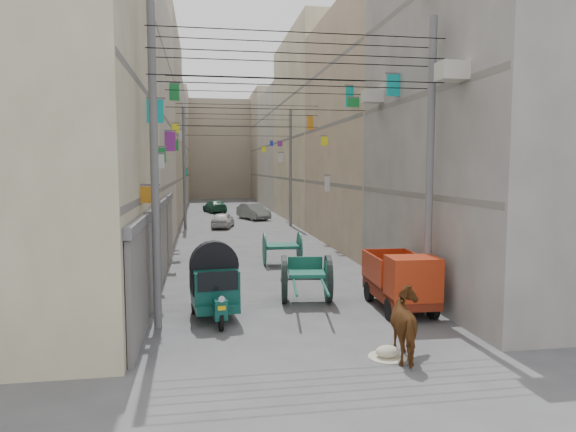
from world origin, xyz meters
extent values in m
cube|color=#68635D|center=(-4.12, 8.00, 3.20)|extent=(0.25, 9.80, 0.18)
cube|color=#68635D|center=(-4.12, 8.00, 6.20)|extent=(0.25, 9.80, 0.18)
cube|color=#B2A998|center=(-8.00, 19.00, 6.00)|extent=(8.00, 12.00, 12.00)
cube|color=#68635D|center=(-4.12, 19.00, 3.20)|extent=(0.25, 11.76, 0.18)
cube|color=#68635D|center=(-4.12, 19.00, 6.20)|extent=(0.25, 11.76, 0.18)
cube|color=#68635D|center=(-4.12, 19.00, 9.20)|extent=(0.25, 11.76, 0.18)
cube|color=gray|center=(-8.00, 32.00, 7.00)|extent=(8.00, 14.00, 14.00)
cube|color=#68635D|center=(-4.12, 32.00, 3.20)|extent=(0.25, 13.72, 0.18)
cube|color=#68635D|center=(-4.12, 32.00, 6.20)|extent=(0.25, 13.72, 0.18)
cube|color=#68635D|center=(-4.12, 32.00, 9.20)|extent=(0.25, 13.72, 0.18)
cube|color=#98948E|center=(-8.00, 46.00, 5.90)|extent=(8.00, 14.00, 11.80)
cube|color=#68635D|center=(-4.12, 46.00, 3.20)|extent=(0.25, 13.72, 0.18)
cube|color=#68635D|center=(-4.12, 46.00, 6.20)|extent=(0.25, 13.72, 0.18)
cube|color=#68635D|center=(-4.12, 46.00, 9.20)|extent=(0.25, 13.72, 0.18)
cube|color=tan|center=(-8.00, 59.00, 6.75)|extent=(8.00, 12.00, 13.50)
cube|color=#68635D|center=(-4.12, 59.00, 3.20)|extent=(0.25, 11.76, 0.18)
cube|color=#68635D|center=(-4.12, 59.00, 6.20)|extent=(0.25, 11.76, 0.18)
cube|color=#68635D|center=(-4.12, 59.00, 9.20)|extent=(0.25, 11.76, 0.18)
cube|color=#98948E|center=(8.00, 8.00, 6.50)|extent=(8.00, 10.00, 13.00)
cube|color=#68635D|center=(4.12, 8.00, 3.20)|extent=(0.25, 9.80, 0.18)
cube|color=#68635D|center=(4.12, 8.00, 6.20)|extent=(0.25, 9.80, 0.18)
cube|color=tan|center=(8.00, 19.00, 6.00)|extent=(8.00, 12.00, 12.00)
cube|color=#68635D|center=(4.12, 19.00, 3.20)|extent=(0.25, 11.76, 0.18)
cube|color=#68635D|center=(4.12, 19.00, 6.20)|extent=(0.25, 11.76, 0.18)
cube|color=#68635D|center=(4.12, 19.00, 9.20)|extent=(0.25, 11.76, 0.18)
cube|color=beige|center=(8.00, 32.00, 7.00)|extent=(8.00, 14.00, 14.00)
cube|color=#68635D|center=(4.12, 32.00, 3.20)|extent=(0.25, 13.72, 0.18)
cube|color=#68635D|center=(4.12, 32.00, 6.20)|extent=(0.25, 13.72, 0.18)
cube|color=#68635D|center=(4.12, 32.00, 9.20)|extent=(0.25, 13.72, 0.18)
cube|color=#B2A998|center=(8.00, 46.00, 5.90)|extent=(8.00, 14.00, 11.80)
cube|color=#68635D|center=(4.12, 46.00, 3.20)|extent=(0.25, 13.72, 0.18)
cube|color=#68635D|center=(4.12, 46.00, 6.20)|extent=(0.25, 13.72, 0.18)
cube|color=#68635D|center=(4.12, 46.00, 9.20)|extent=(0.25, 13.72, 0.18)
cube|color=gray|center=(8.00, 59.00, 6.75)|extent=(8.00, 12.00, 13.50)
cube|color=#68635D|center=(4.12, 59.00, 3.20)|extent=(0.25, 11.76, 0.18)
cube|color=#68635D|center=(4.12, 59.00, 6.20)|extent=(0.25, 11.76, 0.18)
cube|color=#68635D|center=(4.12, 59.00, 9.20)|extent=(0.25, 11.76, 0.18)
cube|color=gray|center=(0.00, 66.00, 6.50)|extent=(22.00, 10.00, 13.00)
cube|color=#4E4D53|center=(-3.92, 4.80, 1.30)|extent=(0.12, 3.00, 2.60)
cube|color=#5E5E61|center=(-3.90, 4.80, 2.75)|extent=(0.18, 3.20, 0.25)
cube|color=#4E4D53|center=(-3.92, 8.50, 1.30)|extent=(0.12, 3.00, 2.60)
cube|color=#5E5E61|center=(-3.90, 8.50, 2.75)|extent=(0.18, 3.20, 0.25)
cube|color=#4E4D53|center=(-3.92, 12.20, 1.30)|extent=(0.12, 3.00, 2.60)
cube|color=#5E5E61|center=(-3.90, 12.20, 2.75)|extent=(0.18, 3.20, 0.25)
cube|color=#4E4D53|center=(-3.92, 16.00, 1.30)|extent=(0.12, 3.00, 2.60)
cube|color=#5E5E61|center=(-3.90, 16.00, 2.75)|extent=(0.18, 3.20, 0.25)
cube|color=#83258B|center=(3.81, 34.28, 5.98)|extent=(0.38, 0.08, 0.41)
cube|color=#167D34|center=(-3.86, 41.61, 3.62)|extent=(0.27, 0.08, 0.71)
cube|color=orange|center=(-3.78, 6.43, 3.35)|extent=(0.44, 0.08, 0.42)
cube|color=#83258B|center=(-3.77, 15.80, 5.17)|extent=(0.45, 0.08, 0.84)
cube|color=#F3F41B|center=(3.79, 44.88, 5.91)|extent=(0.41, 0.08, 0.59)
cube|color=silver|center=(-3.81, 9.76, 4.24)|extent=(0.38, 0.08, 0.44)
cube|color=silver|center=(3.78, 33.54, 4.85)|extent=(0.43, 0.08, 0.72)
cube|color=blue|center=(3.86, 39.62, 6.25)|extent=(0.28, 0.08, 0.44)
cube|color=#167D34|center=(-3.76, 20.00, 7.85)|extent=(0.48, 0.08, 0.84)
cube|color=#0E9C9A|center=(-3.85, 38.07, 3.67)|extent=(0.31, 0.08, 0.44)
cube|color=#F3F41B|center=(3.82, 19.02, 5.41)|extent=(0.35, 0.08, 0.45)
cube|color=orange|center=(3.83, 22.65, 6.65)|extent=(0.34, 0.08, 0.79)
cube|color=#167D34|center=(-3.86, 12.02, 4.50)|extent=(0.28, 0.08, 0.52)
cube|color=silver|center=(-3.86, 29.62, 6.26)|extent=(0.28, 0.08, 0.74)
cube|color=silver|center=(3.87, 18.51, 3.22)|extent=(0.26, 0.08, 0.80)
cube|color=blue|center=(3.83, 9.37, 6.69)|extent=(0.34, 0.08, 0.55)
cube|color=#0E9C9A|center=(-3.76, 8.55, 5.67)|extent=(0.47, 0.08, 0.67)
cube|color=#F3F41B|center=(-3.80, 21.15, 6.14)|extent=(0.40, 0.08, 0.47)
cube|color=#167D34|center=(-3.84, 21.66, 5.24)|extent=(0.32, 0.08, 0.55)
cube|color=#167D34|center=(3.76, 13.74, 6.73)|extent=(0.47, 0.08, 0.35)
cube|color=#0E9C9A|center=(3.84, 14.58, 7.07)|extent=(0.32, 0.08, 0.89)
cube|color=#0E9C9A|center=(3.78, 9.29, 6.73)|extent=(0.44, 0.08, 0.69)
cube|color=#0E9C9A|center=(-4.06, 6.00, 3.00)|extent=(0.10, 3.20, 0.80)
cube|color=#167D34|center=(-4.06, 15.00, 3.00)|extent=(0.10, 3.20, 0.80)
cube|color=blue|center=(-4.06, 27.00, 3.00)|extent=(0.10, 3.20, 0.80)
cube|color=blue|center=(-4.06, 39.00, 3.00)|extent=(0.10, 3.20, 0.80)
cube|color=silver|center=(4.06, 6.00, 3.00)|extent=(0.10, 3.20, 0.80)
cube|color=#0E9C9A|center=(4.06, 15.00, 3.00)|extent=(0.10, 3.20, 0.80)
cube|color=#83258B|center=(4.06, 27.00, 3.00)|extent=(0.10, 3.20, 0.80)
cube|color=#0E9C9A|center=(4.06, 39.00, 3.00)|extent=(0.10, 3.20, 0.80)
cube|color=#B7B3A4|center=(3.65, 5.00, 6.40)|extent=(0.70, 0.55, 0.45)
cube|color=#B7B3A4|center=(3.65, 11.00, 6.60)|extent=(0.70, 0.55, 0.45)
cylinder|color=#5E5E61|center=(-3.60, 6.00, 4.00)|extent=(0.20, 0.20, 8.00)
cylinder|color=#5E5E61|center=(3.60, 6.00, 4.00)|extent=(0.20, 0.20, 8.00)
cylinder|color=#5E5E61|center=(-3.60, 28.00, 4.00)|extent=(0.20, 0.20, 8.00)
cylinder|color=#5E5E61|center=(3.60, 28.00, 4.00)|extent=(0.20, 0.20, 8.00)
cylinder|color=black|center=(0.00, 5.50, 6.20)|extent=(7.40, 0.02, 0.02)
cylinder|color=black|center=(0.00, 5.50, 6.80)|extent=(7.40, 0.02, 0.02)
cylinder|color=black|center=(0.00, 5.50, 7.30)|extent=(7.40, 0.02, 0.02)
cylinder|color=black|center=(0.00, 6.50, 6.20)|extent=(7.40, 0.02, 0.02)
cylinder|color=black|center=(0.00, 6.50, 6.80)|extent=(7.40, 0.02, 0.02)
cylinder|color=black|center=(0.00, 6.50, 7.30)|extent=(7.40, 0.02, 0.02)
cylinder|color=black|center=(0.00, 12.00, 6.20)|extent=(7.40, 0.02, 0.02)
cylinder|color=black|center=(0.00, 12.00, 6.80)|extent=(7.40, 0.02, 0.02)
cylinder|color=black|center=(0.00, 12.00, 7.30)|extent=(7.40, 0.02, 0.02)
cylinder|color=black|center=(0.00, 20.00, 6.20)|extent=(7.40, 0.02, 0.02)
cylinder|color=black|center=(0.00, 20.00, 6.80)|extent=(7.40, 0.02, 0.02)
cylinder|color=black|center=(0.00, 20.00, 7.30)|extent=(7.40, 0.02, 0.02)
cylinder|color=black|center=(0.00, 28.00, 6.20)|extent=(7.40, 0.02, 0.02)
cylinder|color=black|center=(0.00, 28.00, 6.80)|extent=(7.40, 0.02, 0.02)
cylinder|color=black|center=(0.00, 28.00, 7.30)|extent=(7.40, 0.02, 0.02)
cylinder|color=black|center=(-2.04, 5.49, 0.25)|extent=(0.16, 0.51, 0.50)
cylinder|color=black|center=(-2.72, 7.13, 0.25)|extent=(0.16, 0.51, 0.50)
cylinder|color=black|center=(-1.74, 7.24, 0.25)|extent=(0.16, 0.51, 0.50)
cube|color=#0B4038|center=(-2.17, 6.65, 0.43)|extent=(1.30, 1.81, 0.25)
cube|color=#0B4038|center=(-2.05, 5.54, 0.54)|extent=(0.36, 0.43, 0.49)
cylinder|color=silver|center=(-2.02, 5.33, 0.85)|extent=(0.17, 0.06, 0.16)
cube|color=gold|center=(-2.02, 5.32, 0.63)|extent=(0.20, 0.05, 0.11)
cube|color=#0B4038|center=(-2.17, 6.70, 0.94)|extent=(1.32, 1.64, 0.85)
cube|color=black|center=(-2.09, 5.92, 1.16)|extent=(1.03, 0.17, 0.49)
cube|color=black|center=(-2.76, 6.63, 1.03)|extent=(0.15, 1.07, 0.58)
cube|color=black|center=(-1.59, 6.76, 1.03)|extent=(0.15, 1.07, 0.58)
cube|color=silver|center=(-2.09, 5.90, 0.49)|extent=(1.12, 0.17, 0.05)
cylinder|color=black|center=(-0.06, 7.92, 0.71)|extent=(0.34, 1.43, 1.43)
cylinder|color=#135342|center=(-0.06, 7.92, 0.71)|extent=(0.32, 1.12, 1.11)
cylinder|color=#5E5E61|center=(-0.06, 7.92, 0.71)|extent=(0.25, 0.21, 0.18)
cylinder|color=black|center=(1.25, 7.75, 0.71)|extent=(0.34, 1.43, 1.43)
cylinder|color=#135342|center=(1.25, 7.75, 0.71)|extent=(0.32, 1.12, 1.11)
cylinder|color=#5E5E61|center=(1.25, 7.75, 0.71)|extent=(0.25, 0.21, 0.18)
cylinder|color=#5E5E61|center=(0.59, 7.83, 0.71)|extent=(1.37, 0.26, 0.08)
cube|color=#135342|center=(0.59, 7.83, 0.90)|extent=(1.21, 1.25, 0.10)
cube|color=#135342|center=(0.66, 8.34, 1.12)|extent=(1.07, 0.22, 0.36)
cylinder|color=#135342|center=(0.02, 6.63, 0.81)|extent=(0.38, 2.33, 0.07)
cylinder|color=#135342|center=(0.83, 6.52, 0.81)|extent=(0.38, 2.33, 0.07)
cylinder|color=black|center=(2.41, 5.63, 0.30)|extent=(0.19, 0.61, 0.60)
cylinder|color=black|center=(2.49, 7.62, 0.30)|extent=(0.19, 0.61, 0.60)
cylinder|color=black|center=(3.59, 5.58, 0.30)|extent=(0.19, 0.61, 0.60)
cylinder|color=black|center=(3.67, 7.57, 0.30)|extent=(0.19, 0.61, 0.60)
cube|color=#5E1B0D|center=(3.04, 6.60, 0.50)|extent=(1.44, 3.05, 0.32)
cube|color=#9A270E|center=(3.00, 5.56, 1.14)|extent=(1.36, 1.01, 1.14)
cube|color=black|center=(2.98, 5.13, 1.23)|extent=(1.18, 0.10, 0.50)
cube|color=#5E1B0D|center=(3.06, 7.10, 0.74)|extent=(1.44, 2.05, 0.11)
cube|color=#9A270E|center=(2.40, 7.13, 1.14)|extent=(0.14, 2.00, 0.77)
cube|color=#9A270E|center=(3.72, 7.07, 1.14)|extent=(0.14, 2.00, 0.77)
cube|color=#9A270E|center=(3.10, 8.08, 1.14)|extent=(1.36, 0.11, 0.77)
cylinder|color=#135342|center=(0.07, 13.90, 0.68)|extent=(0.12, 1.36, 1.36)
cylinder|color=#135342|center=(1.53, 13.84, 0.68)|extent=(0.12, 1.36, 1.36)
cube|color=#135342|center=(0.80, 13.87, 0.81)|extent=(1.35, 1.20, 0.10)
cylinder|color=#5E5E61|center=(0.80, 13.87, 0.68)|extent=(1.52, 0.14, 0.08)
ellipsoid|color=#BEB49E|center=(1.40, 3.10, 0.13)|extent=(0.51, 0.41, 0.26)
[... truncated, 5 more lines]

